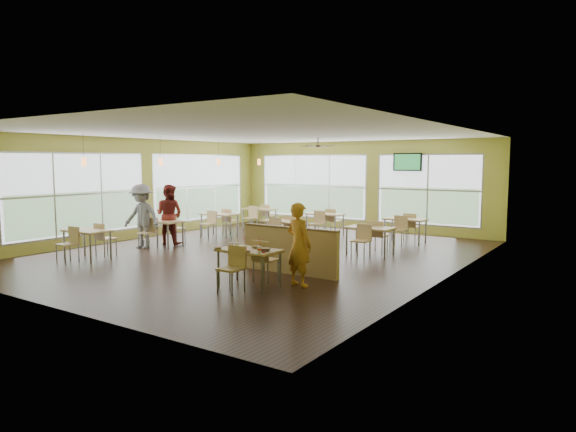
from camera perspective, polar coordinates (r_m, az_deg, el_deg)
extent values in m
plane|color=black|center=(13.75, -3.13, -4.25)|extent=(12.00, 12.00, 0.00)
plane|color=white|center=(13.55, -3.21, 9.19)|extent=(12.00, 12.00, 0.00)
cube|color=#BFBD4D|center=(18.69, 8.02, 3.35)|extent=(10.00, 0.04, 3.20)
cube|color=#BFBD4D|center=(9.51, -25.55, 0.32)|extent=(10.00, 0.04, 3.20)
cube|color=#BFBD4D|center=(17.05, -16.71, 2.91)|extent=(0.04, 12.00, 3.20)
cube|color=#BFBD4D|center=(11.28, 17.54, 1.43)|extent=(0.04, 12.00, 3.20)
cube|color=white|center=(15.84, -22.26, 2.23)|extent=(0.02, 4.50, 2.35)
cube|color=white|center=(19.08, -9.68, 3.15)|extent=(0.02, 4.50, 2.35)
cube|color=white|center=(19.63, 2.73, 3.31)|extent=(4.50, 0.02, 2.35)
cube|color=white|center=(17.73, 15.28, 2.81)|extent=(3.50, 0.02, 2.35)
cube|color=#B7BABC|center=(17.45, -15.26, -1.11)|extent=(0.04, 9.40, 0.05)
cube|color=#B7BABC|center=(18.65, 8.61, -0.51)|extent=(8.00, 0.04, 0.05)
cube|color=tan|center=(10.08, -4.37, -3.81)|extent=(1.20, 0.70, 0.04)
cube|color=brown|center=(10.09, -4.37, -3.95)|extent=(1.22, 0.71, 0.01)
cylinder|color=slate|center=(10.28, -7.73, -5.79)|extent=(0.05, 0.05, 0.71)
cylinder|color=slate|center=(9.61, -2.88, -6.57)|extent=(0.05, 0.05, 0.71)
cylinder|color=slate|center=(10.71, -5.66, -5.28)|extent=(0.05, 0.05, 0.71)
cylinder|color=slate|center=(10.07, -0.89, -5.98)|extent=(0.05, 0.05, 0.71)
cube|color=tan|center=(10.56, -2.50, -4.89)|extent=(0.42, 0.42, 0.04)
cube|color=tan|center=(10.68, -1.90, -3.57)|extent=(0.42, 0.04, 0.40)
cube|color=tan|center=(9.72, -6.38, -5.88)|extent=(0.42, 0.42, 0.04)
cube|color=tan|center=(9.53, -7.13, -4.77)|extent=(0.42, 0.04, 0.40)
cube|color=tan|center=(11.28, 0.22, -3.93)|extent=(2.40, 0.12, 1.00)
cube|color=brown|center=(11.20, 0.22, -1.31)|extent=(2.40, 0.14, 0.04)
cube|color=tan|center=(13.89, -21.46, -1.51)|extent=(1.20, 0.70, 0.04)
cube|color=brown|center=(13.89, -21.45, -1.61)|extent=(1.22, 0.71, 0.01)
cylinder|color=slate|center=(14.23, -23.60, -2.95)|extent=(0.05, 0.05, 0.71)
cylinder|color=slate|center=(13.34, -21.10, -3.42)|extent=(0.05, 0.05, 0.71)
cylinder|color=slate|center=(14.54, -21.67, -2.69)|extent=(0.05, 0.05, 0.71)
cylinder|color=slate|center=(13.67, -19.11, -3.12)|extent=(0.05, 0.05, 0.71)
cube|color=tan|center=(14.24, -19.59, -2.40)|extent=(0.42, 0.42, 0.04)
cube|color=tan|center=(14.32, -19.02, -1.45)|extent=(0.42, 0.04, 0.40)
cube|color=tan|center=(13.63, -23.32, -2.91)|extent=(0.42, 0.42, 0.04)
cube|color=tan|center=(13.49, -24.03, -2.08)|extent=(0.42, 0.04, 0.40)
cube|color=tan|center=(15.43, -13.81, -0.55)|extent=(1.20, 0.70, 0.04)
cube|color=brown|center=(15.43, -13.80, -0.65)|extent=(1.22, 0.71, 0.01)
cylinder|color=slate|center=(15.69, -15.88, -1.88)|extent=(0.05, 0.05, 0.71)
cylinder|color=slate|center=(14.89, -13.20, -2.23)|extent=(0.05, 0.05, 0.71)
cylinder|color=slate|center=(16.07, -14.30, -1.66)|extent=(0.05, 0.05, 0.71)
cylinder|color=slate|center=(15.28, -11.60, -1.98)|extent=(0.05, 0.05, 0.71)
cube|color=tan|center=(15.83, -12.31, -1.37)|extent=(0.42, 0.42, 0.04)
cube|color=tan|center=(15.94, -11.83, -0.52)|extent=(0.42, 0.04, 0.40)
cube|color=tan|center=(15.10, -15.32, -1.80)|extent=(0.42, 0.42, 0.04)
cube|color=tan|center=(14.95, -15.90, -1.05)|extent=(0.42, 0.04, 0.40)
cube|color=tan|center=(17.20, -7.64, 0.23)|extent=(1.20, 0.70, 0.04)
cube|color=brown|center=(17.20, -7.64, 0.14)|extent=(1.22, 0.71, 0.01)
cylinder|color=slate|center=(17.39, -9.59, -0.99)|extent=(0.05, 0.05, 0.71)
cylinder|color=slate|center=(16.67, -6.89, -1.24)|extent=(0.05, 0.05, 0.71)
cylinder|color=slate|center=(17.81, -8.30, -0.80)|extent=(0.05, 0.05, 0.71)
cylinder|color=slate|center=(17.11, -5.62, -1.04)|extent=(0.05, 0.05, 0.71)
cube|color=tan|center=(17.64, -6.44, -0.53)|extent=(0.42, 0.42, 0.04)
cube|color=tan|center=(17.76, -6.05, 0.23)|extent=(0.42, 0.04, 0.40)
cube|color=tan|center=(16.82, -8.87, -0.88)|extent=(0.42, 0.42, 0.04)
cube|color=tan|center=(16.66, -9.32, -0.19)|extent=(0.42, 0.04, 0.40)
cube|color=tan|center=(18.89, -3.21, 0.78)|extent=(1.20, 0.70, 0.04)
cube|color=brown|center=(18.89, -3.21, 0.71)|extent=(1.22, 0.71, 0.01)
cylinder|color=slate|center=(19.03, -5.02, -0.33)|extent=(0.05, 0.05, 0.71)
cylinder|color=slate|center=(18.38, -2.40, -0.53)|extent=(0.05, 0.05, 0.71)
cylinder|color=slate|center=(19.48, -3.95, -0.17)|extent=(0.05, 0.05, 0.71)
cylinder|color=slate|center=(18.84, -1.36, -0.37)|extent=(0.05, 0.05, 0.71)
cube|color=tan|center=(19.36, -2.22, 0.08)|extent=(0.42, 0.42, 0.04)
cube|color=tan|center=(19.49, -1.89, 0.77)|extent=(0.42, 0.04, 0.40)
cube|color=tan|center=(18.49, -4.23, -0.21)|extent=(0.42, 0.42, 0.04)
cube|color=tan|center=(18.32, -4.60, 0.42)|extent=(0.42, 0.04, 0.40)
cube|color=tan|center=(15.02, -0.61, -0.55)|extent=(1.20, 0.70, 0.04)
cube|color=brown|center=(15.03, -0.61, -0.65)|extent=(1.22, 0.71, 0.01)
cylinder|color=slate|center=(15.15, -2.91, -1.94)|extent=(0.05, 0.05, 0.71)
cylinder|color=slate|center=(14.53, 0.50, -2.27)|extent=(0.05, 0.05, 0.71)
cylinder|color=slate|center=(15.61, -1.64, -1.69)|extent=(0.05, 0.05, 0.71)
cylinder|color=slate|center=(15.02, 1.72, -2.00)|extent=(0.05, 0.05, 0.71)
cube|color=tan|center=(15.51, 0.55, -1.39)|extent=(0.42, 0.42, 0.04)
cube|color=tan|center=(15.64, 0.93, -0.52)|extent=(0.42, 0.04, 0.40)
cube|color=tan|center=(14.61, -1.83, -1.85)|extent=(0.42, 0.42, 0.04)
cube|color=tan|center=(14.43, -2.28, -1.07)|extent=(0.42, 0.04, 0.40)
cube|color=tan|center=(17.13, 4.14, 0.24)|extent=(1.20, 0.70, 0.04)
cube|color=brown|center=(17.13, 4.14, 0.16)|extent=(1.22, 0.71, 0.01)
cylinder|color=slate|center=(17.20, 2.09, -0.98)|extent=(0.05, 0.05, 0.71)
cylinder|color=slate|center=(16.66, 5.25, -1.23)|extent=(0.05, 0.05, 0.71)
cylinder|color=slate|center=(17.69, 3.08, -0.79)|extent=(0.05, 0.05, 0.71)
cylinder|color=slate|center=(17.16, 6.18, -1.03)|extent=(0.05, 0.05, 0.71)
cube|color=tan|center=(17.63, 5.02, -0.52)|extent=(0.42, 0.42, 0.04)
cube|color=tan|center=(17.78, 5.33, 0.25)|extent=(0.42, 0.04, 0.40)
cube|color=tan|center=(16.69, 3.19, -0.87)|extent=(0.42, 0.42, 0.04)
cube|color=tan|center=(16.50, 2.86, -0.18)|extent=(0.42, 0.04, 0.40)
cube|color=tan|center=(13.64, 9.12, -1.30)|extent=(1.20, 0.70, 0.04)
cube|color=brown|center=(13.64, 9.12, -1.40)|extent=(1.22, 0.71, 0.01)
cylinder|color=slate|center=(13.67, 6.53, -2.83)|extent=(0.05, 0.05, 0.71)
cylinder|color=slate|center=(13.22, 10.69, -3.20)|extent=(0.05, 0.05, 0.71)
cylinder|color=slate|center=(14.18, 7.61, -2.53)|extent=(0.05, 0.05, 0.71)
cylinder|color=slate|center=(13.74, 11.65, -2.87)|extent=(0.05, 0.05, 0.71)
cube|color=tan|center=(14.18, 10.04, -2.18)|extent=(0.42, 0.42, 0.04)
cube|color=tan|center=(14.32, 10.37, -1.22)|extent=(0.42, 0.04, 0.40)
cube|color=tan|center=(13.19, 8.10, -2.76)|extent=(0.42, 0.42, 0.04)
cube|color=tan|center=(12.99, 7.74, -1.91)|extent=(0.42, 0.04, 0.40)
cube|color=tan|center=(15.93, 12.91, -0.33)|extent=(1.20, 0.70, 0.04)
cube|color=brown|center=(15.93, 12.91, -0.42)|extent=(1.22, 0.71, 0.01)
cylinder|color=slate|center=(15.91, 10.69, -1.65)|extent=(0.05, 0.05, 0.71)
cylinder|color=slate|center=(15.52, 14.35, -1.93)|extent=(0.05, 0.05, 0.71)
cylinder|color=slate|center=(16.44, 11.49, -1.42)|extent=(0.05, 0.05, 0.71)
cylinder|color=slate|center=(16.06, 15.05, -1.68)|extent=(0.05, 0.05, 0.71)
cube|color=tan|center=(16.47, 13.58, -1.12)|extent=(0.42, 0.42, 0.04)
cube|color=tan|center=(16.63, 13.82, -0.30)|extent=(0.42, 0.04, 0.40)
cube|color=tan|center=(15.46, 12.15, -1.55)|extent=(0.42, 0.42, 0.04)
cube|color=tan|center=(15.25, 11.90, -0.81)|extent=(0.42, 0.04, 0.40)
cylinder|color=#2D2119|center=(13.79, -21.80, 7.26)|extent=(0.01, 0.01, 0.70)
cylinder|color=orange|center=(13.78, -21.73, 5.60)|extent=(0.11, 0.11, 0.22)
cylinder|color=#2D2119|center=(15.34, -14.01, 7.34)|extent=(0.01, 0.01, 0.70)
cylinder|color=orange|center=(15.33, -13.97, 5.84)|extent=(0.11, 0.11, 0.22)
cylinder|color=#2D2119|center=(17.12, -7.74, 7.30)|extent=(0.01, 0.01, 0.70)
cylinder|color=orange|center=(17.11, -7.72, 5.96)|extent=(0.11, 0.11, 0.22)
cylinder|color=#2D2119|center=(18.82, -3.24, 7.23)|extent=(0.01, 0.01, 0.70)
cylinder|color=orange|center=(18.81, -3.24, 6.01)|extent=(0.11, 0.11, 0.22)
cylinder|color=#2D2119|center=(16.04, 3.35, 8.26)|extent=(0.03, 0.03, 0.24)
cylinder|color=#2D2119|center=(16.04, 3.35, 7.76)|extent=(0.16, 0.16, 0.06)
cube|color=#2D2119|center=(15.86, 4.44, 7.77)|extent=(0.55, 0.10, 0.01)
cube|color=#2D2119|center=(16.34, 3.98, 7.72)|extent=(0.10, 0.55, 0.01)
cube|color=#2D2119|center=(16.22, 2.27, 7.75)|extent=(0.55, 0.10, 0.01)
cube|color=#2D2119|center=(15.74, 2.69, 7.80)|extent=(0.10, 0.55, 0.01)
cube|color=black|center=(17.86, 13.14, 5.86)|extent=(1.00, 0.06, 0.60)
cube|color=#277E3D|center=(17.83, 13.10, 5.86)|extent=(0.90, 0.01, 0.52)
imported|color=orange|center=(10.12, 1.20, -3.18)|extent=(0.68, 0.52, 1.66)
imported|color=maroon|center=(15.64, -13.07, 0.16)|extent=(1.00, 0.86, 1.79)
imported|color=slate|center=(15.14, -15.94, -0.03)|extent=(1.27, 0.85, 1.83)
cone|color=white|center=(10.08, -6.30, -3.34)|extent=(0.10, 0.10, 0.13)
cylinder|color=red|center=(10.08, -6.30, -3.33)|extent=(0.09, 0.09, 0.04)
cylinder|color=white|center=(10.07, -6.31, -2.95)|extent=(0.10, 0.10, 0.01)
cylinder|color=#0988F1|center=(10.05, -6.31, -2.32)|extent=(0.02, 0.06, 0.23)
cone|color=white|center=(10.07, -5.70, -3.37)|extent=(0.09, 0.09, 0.12)
cylinder|color=red|center=(10.07, -5.70, -3.36)|extent=(0.08, 0.08, 0.04)
cylinder|color=white|center=(10.06, -5.70, -3.00)|extent=(0.09, 0.09, 0.01)
cylinder|color=gold|center=(10.04, -5.71, -2.41)|extent=(0.02, 0.06, 0.22)
cone|color=white|center=(9.84, -4.82, -3.61)|extent=(0.08, 0.08, 0.11)
cylinder|color=red|center=(9.84, -4.82, -3.60)|extent=(0.08, 0.08, 0.03)
cylinder|color=white|center=(9.83, -4.82, -3.26)|extent=(0.09, 0.09, 0.01)
cylinder|color=red|center=(9.82, -4.83, -2.72)|extent=(0.02, 0.05, 0.20)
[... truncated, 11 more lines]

